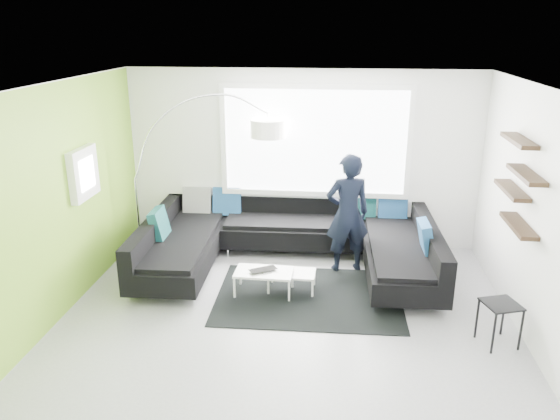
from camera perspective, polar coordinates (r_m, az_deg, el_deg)
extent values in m
plane|color=gray|center=(6.83, 0.63, -11.23)|extent=(5.50, 5.50, 0.00)
cube|color=white|center=(8.64, 2.31, 5.30)|extent=(5.50, 0.04, 2.80)
cube|color=white|center=(3.98, -2.92, -11.72)|extent=(5.50, 0.04, 2.80)
cube|color=white|center=(7.05, -22.16, 0.74)|extent=(0.04, 5.00, 2.80)
cube|color=white|center=(6.59, 25.22, -0.89)|extent=(0.04, 5.00, 2.80)
cube|color=white|center=(5.94, 0.73, 12.83)|extent=(5.50, 5.00, 0.04)
cube|color=#7FB72D|center=(7.05, -22.09, 0.74)|extent=(0.01, 5.00, 2.80)
cube|color=white|center=(8.53, 3.67, 7.15)|extent=(2.96, 0.06, 1.68)
cube|color=white|center=(7.48, -19.77, 3.61)|extent=(0.12, 0.66, 0.66)
cube|color=black|center=(6.83, 23.68, 2.63)|extent=(0.20, 1.24, 0.95)
cube|color=black|center=(7.98, 0.96, -4.83)|extent=(4.21, 2.68, 0.44)
cube|color=black|center=(7.84, 0.97, -2.27)|extent=(4.21, 2.68, 0.33)
cube|color=navy|center=(7.81, 0.98, -1.82)|extent=(3.71, 0.32, 0.46)
cube|color=black|center=(7.32, 3.02, -9.00)|extent=(2.46, 1.81, 0.01)
cube|color=white|center=(7.37, -0.22, -7.42)|extent=(1.00, 0.60, 0.32)
cube|color=black|center=(6.68, 21.88, -10.96)|extent=(0.47, 0.47, 0.51)
imported|color=black|center=(7.81, 7.07, -0.37)|extent=(0.85, 0.74, 1.74)
imported|color=black|center=(7.22, -1.63, -6.45)|extent=(0.58, 0.56, 0.03)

